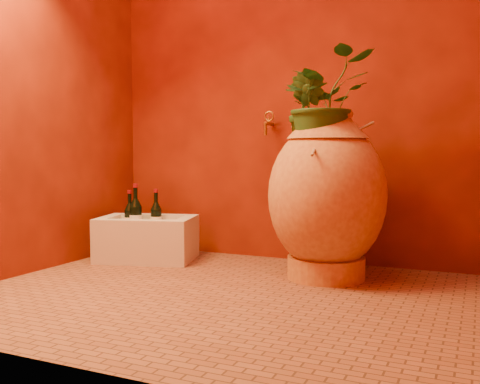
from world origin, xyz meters
The scene contains 11 objects.
floor centered at (0.00, 0.00, 0.00)m, with size 2.50×2.50×0.00m, color brown.
wall_back centered at (0.00, 1.00, 1.25)m, with size 2.50×0.02×2.50m, color #521104.
wall_left centered at (-1.25, 0.00, 1.25)m, with size 0.02×2.00×2.50m, color #521104.
amphora centered at (0.35, 0.56, 0.46)m, with size 0.66×0.67×0.93m.
stone_basin centered at (-0.85, 0.59, 0.13)m, with size 0.69×0.57×0.28m.
wine_bottle_a centered at (-0.93, 0.58, 0.28)m, with size 0.08×0.08×0.34m.
wine_bottle_b centered at (-0.98, 0.57, 0.26)m, with size 0.07×0.07×0.30m.
wine_bottle_c centered at (-0.83, 0.66, 0.26)m, with size 0.08×0.08×0.31m.
wall_tap centered at (-0.13, 0.92, 0.90)m, with size 0.07×0.14×0.16m.
plant_main centered at (0.33, 0.55, 0.97)m, with size 0.50×0.43×0.55m, color #204518.
plant_side centered at (0.26, 0.51, 0.93)m, with size 0.23×0.18×0.41m, color #204518.
Camera 1 is at (1.13, -2.31, 0.69)m, focal length 40.00 mm.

